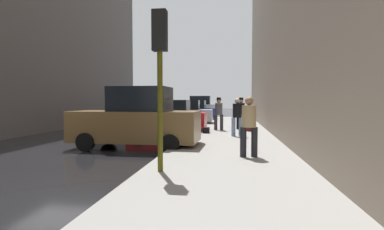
# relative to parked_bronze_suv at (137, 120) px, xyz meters

# --- Properties ---
(ground_plane) EXTENTS (120.00, 120.00, 0.00)m
(ground_plane) POSITION_rel_parked_bronze_suv_xyz_m (-2.65, -0.81, -1.03)
(ground_plane) COLOR black
(sidewalk) EXTENTS (4.00, 40.00, 0.15)m
(sidewalk) POSITION_rel_parked_bronze_suv_xyz_m (3.35, -0.81, -0.96)
(sidewalk) COLOR gray
(sidewalk) RESTS_ON ground_plane
(parked_bronze_suv) EXTENTS (4.65, 2.15, 2.25)m
(parked_bronze_suv) POSITION_rel_parked_bronze_suv_xyz_m (0.00, 0.00, 0.00)
(parked_bronze_suv) COLOR brown
(parked_bronze_suv) RESTS_ON ground_plane
(parked_red_hatchback) EXTENTS (4.20, 2.06, 1.79)m
(parked_red_hatchback) POSITION_rel_parked_bronze_suv_xyz_m (0.00, 5.51, -0.18)
(parked_red_hatchback) COLOR #B2191E
(parked_red_hatchback) RESTS_ON ground_plane
(parked_silver_sedan) EXTENTS (4.26, 2.17, 1.79)m
(parked_silver_sedan) POSITION_rel_parked_bronze_suv_xyz_m (0.00, 10.87, -0.18)
(parked_silver_sedan) COLOR #B7BABF
(parked_silver_sedan) RESTS_ON ground_plane
(parked_blue_sedan) EXTENTS (4.22, 2.09, 1.79)m
(parked_blue_sedan) POSITION_rel_parked_bronze_suv_xyz_m (0.00, 15.83, -0.18)
(parked_blue_sedan) COLOR navy
(parked_blue_sedan) RESTS_ON ground_plane
(parked_white_van) EXTENTS (4.62, 2.11, 2.25)m
(parked_white_van) POSITION_rel_parked_bronze_suv_xyz_m (0.00, 20.79, 0.00)
(parked_white_van) COLOR silver
(parked_white_van) RESTS_ON ground_plane
(fire_hydrant) EXTENTS (0.42, 0.22, 0.70)m
(fire_hydrant) POSITION_rel_parked_bronze_suv_xyz_m (1.80, 3.72, -0.54)
(fire_hydrant) COLOR red
(fire_hydrant) RESTS_ON sidewalk
(traffic_light) EXTENTS (0.32, 0.32, 3.60)m
(traffic_light) POSITION_rel_parked_bronze_suv_xyz_m (1.85, -4.03, 1.73)
(traffic_light) COLOR #514C0F
(traffic_light) RESTS_ON sidewalk
(pedestrian_with_fedora) EXTENTS (0.51, 0.43, 1.78)m
(pedestrian_with_fedora) POSITION_rel_parked_bronze_suv_xyz_m (3.96, 6.32, 0.10)
(pedestrian_with_fedora) COLOR black
(pedestrian_with_fedora) RESTS_ON sidewalk
(pedestrian_in_tan_coat) EXTENTS (0.52, 0.46, 1.71)m
(pedestrian_in_tan_coat) POSITION_rel_parked_bronze_suv_xyz_m (3.93, -2.01, 0.07)
(pedestrian_in_tan_coat) COLOR black
(pedestrian_in_tan_coat) RESTS_ON sidewalk
(pedestrian_with_beanie) EXTENTS (0.51, 0.43, 1.78)m
(pedestrian_with_beanie) POSITION_rel_parked_bronze_suv_xyz_m (2.75, 5.69, 0.10)
(pedestrian_with_beanie) COLOR #333338
(pedestrian_with_beanie) RESTS_ON sidewalk
(pedestrian_in_jeans) EXTENTS (0.51, 0.41, 1.71)m
(pedestrian_in_jeans) POSITION_rel_parked_bronze_suv_xyz_m (3.69, 2.96, 0.07)
(pedestrian_in_jeans) COLOR #728CB2
(pedestrian_in_jeans) RESTS_ON sidewalk
(rolling_suitcase) EXTENTS (0.37, 0.57, 1.04)m
(rolling_suitcase) POSITION_rel_parked_bronze_suv_xyz_m (4.38, 5.57, -0.54)
(rolling_suitcase) COLOR #591414
(rolling_suitcase) RESTS_ON sidewalk
(duffel_bag) EXTENTS (0.32, 0.44, 0.28)m
(duffel_bag) POSITION_rel_parked_bronze_suv_xyz_m (2.20, 4.15, -0.74)
(duffel_bag) COLOR black
(duffel_bag) RESTS_ON sidewalk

